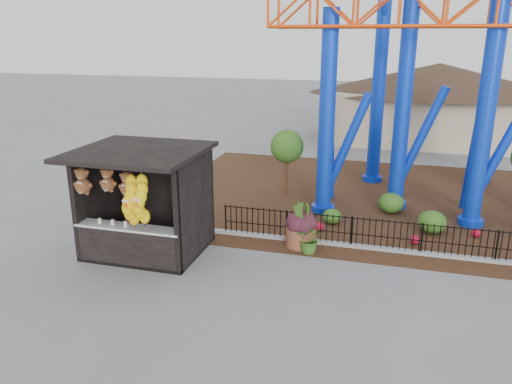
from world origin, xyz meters
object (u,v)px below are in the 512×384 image
(roller_coaster, at_px, (443,26))
(potted_plant, at_px, (310,239))
(prize_booth, at_px, (142,205))
(terracotta_planter, at_px, (301,236))

(roller_coaster, distance_m, potted_plant, 9.12)
(prize_booth, xyz_separation_m, potted_plant, (4.66, 1.36, -1.07))
(terracotta_planter, height_order, potted_plant, potted_plant)
(potted_plant, bearing_deg, prize_booth, -162.69)
(prize_booth, distance_m, roller_coaster, 11.98)
(prize_booth, xyz_separation_m, terracotta_planter, (4.31, 1.78, -1.21))
(roller_coaster, relative_size, terracotta_planter, 11.98)
(prize_booth, bearing_deg, terracotta_planter, 22.50)
(roller_coaster, height_order, potted_plant, roller_coaster)
(roller_coaster, bearing_deg, prize_booth, -137.97)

